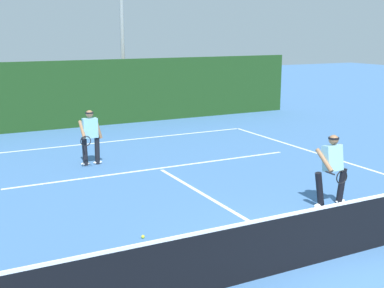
{
  "coord_description": "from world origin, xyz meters",
  "views": [
    {
      "loc": [
        -5.41,
        -5.86,
        3.74
      ],
      "look_at": [
        0.2,
        4.96,
        1.0
      ],
      "focal_mm": 47.16,
      "sensor_mm": 36.0,
      "label": 1
    }
  ],
  "objects": [
    {
      "name": "ground_plane",
      "position": [
        0.0,
        0.0,
        0.0
      ],
      "size": [
        80.0,
        80.0,
        0.0
      ],
      "primitive_type": "plane",
      "color": "teal"
    },
    {
      "name": "court_line_baseline_far",
      "position": [
        0.0,
        10.54,
        0.0
      ],
      "size": [
        10.22,
        0.1,
        0.01
      ],
      "primitive_type": "cube",
      "color": "white",
      "rests_on": "ground_plane"
    },
    {
      "name": "court_line_service",
      "position": [
        0.0,
        6.59,
        0.0
      ],
      "size": [
        8.33,
        0.1,
        0.01
      ],
      "primitive_type": "cube",
      "color": "white",
      "rests_on": "ground_plane"
    },
    {
      "name": "court_line_centre",
      "position": [
        0.0,
        3.2,
        0.0
      ],
      "size": [
        0.1,
        6.4,
        0.01
      ],
      "primitive_type": "cube",
      "color": "white",
      "rests_on": "ground_plane"
    },
    {
      "name": "tennis_net",
      "position": [
        0.0,
        0.0,
        0.51
      ],
      "size": [
        11.2,
        0.09,
        1.08
      ],
      "color": "#1E4723",
      "rests_on": "ground_plane"
    },
    {
      "name": "player_near",
      "position": [
        2.1,
        2.06,
        0.87
      ],
      "size": [
        0.89,
        0.87,
        1.58
      ],
      "rotation": [
        0.0,
        0.0,
        3.14
      ],
      "color": "black",
      "rests_on": "ground_plane"
    },
    {
      "name": "player_far",
      "position": [
        -1.55,
        7.84,
        0.86
      ],
      "size": [
        0.8,
        0.87,
        1.58
      ],
      "rotation": [
        0.0,
        0.0,
        3.1
      ],
      "color": "black",
      "rests_on": "ground_plane"
    },
    {
      "name": "tennis_ball",
      "position": [
        -2.22,
        2.27,
        0.03
      ],
      "size": [
        0.07,
        0.07,
        0.07
      ],
      "primitive_type": "sphere",
      "color": "#D1E033",
      "rests_on": "ground_plane"
    },
    {
      "name": "back_fence_windscreen",
      "position": [
        0.0,
        13.71,
        1.32
      ],
      "size": [
        19.02,
        0.12,
        2.63
      ],
      "primitive_type": "cube",
      "color": "#1D431A",
      "rests_on": "ground_plane"
    }
  ]
}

